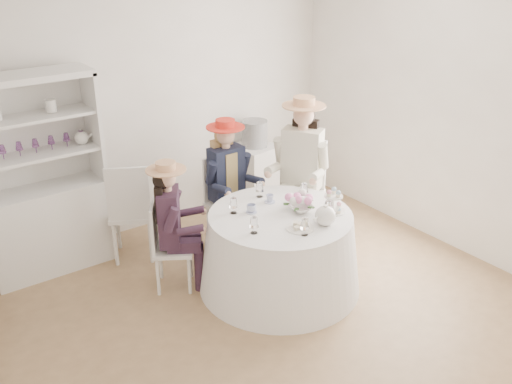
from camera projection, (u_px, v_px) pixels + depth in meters
ground at (262, 301)px, 5.19m from camera, size 4.50×4.50×0.00m
wall_back at (152, 108)px, 6.11m from camera, size 4.50×0.00×4.50m
wall_front at (478, 268)px, 3.16m from camera, size 4.50×0.00×4.50m
wall_right at (439, 116)px, 5.84m from camera, size 0.00×4.50×4.50m
tea_table at (280, 251)px, 5.27m from camera, size 1.51×1.51×0.75m
hutch at (45, 203)px, 5.46m from camera, size 1.21×0.59×1.94m
side_table at (255, 175)px, 6.96m from camera, size 0.55×0.55×0.75m
hatbox at (255, 133)px, 6.74m from camera, size 0.38×0.38×0.31m
guest_left at (172, 219)px, 5.13m from camera, size 0.54×0.50×1.26m
guest_mid at (228, 176)px, 5.87m from camera, size 0.49×0.52×1.38m
guest_right at (301, 162)px, 5.92m from camera, size 0.67×0.63×1.57m
spare_chair at (131, 209)px, 5.64m from camera, size 0.59×0.59×1.05m
teacup_a at (251, 209)px, 5.14m from camera, size 0.09×0.09×0.07m
teacup_b at (270, 199)px, 5.33m from camera, size 0.09×0.09×0.07m
teacup_c at (298, 199)px, 5.33m from camera, size 0.12×0.12×0.07m
flower_bowl at (301, 209)px, 5.15m from camera, size 0.22×0.22×0.05m
flower_arrangement at (300, 200)px, 5.17m from camera, size 0.21×0.20×0.08m
table_teapot at (325, 216)px, 4.91m from camera, size 0.25×0.18×0.19m
sandwich_plate at (300, 227)px, 4.86m from camera, size 0.24×0.24×0.05m
cupcake_stand at (333, 204)px, 5.14m from camera, size 0.23×0.23×0.21m
stemware_set at (281, 207)px, 5.08m from camera, size 0.88×0.91×0.15m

